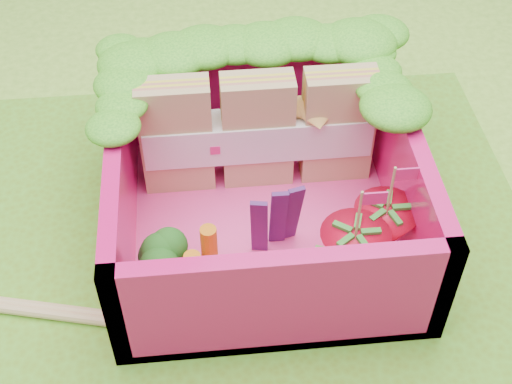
{
  "coord_description": "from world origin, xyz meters",
  "views": [
    {
      "loc": [
        -0.17,
        -1.94,
        2.5
      ],
      "look_at": [
        0.04,
        0.21,
        0.28
      ],
      "focal_mm": 50.0,
      "sensor_mm": 36.0,
      "label": 1
    }
  ],
  "objects": [
    {
      "name": "ground",
      "position": [
        0.0,
        0.0,
        0.0
      ],
      "size": [
        14.0,
        14.0,
        0.0
      ],
      "primitive_type": "plane",
      "color": "#74B533",
      "rests_on": "ground"
    },
    {
      "name": "placemat",
      "position": [
        0.0,
        0.0,
        0.01
      ],
      "size": [
        2.6,
        2.6,
        0.03
      ],
      "primitive_type": "cube",
      "color": "#68A224",
      "rests_on": "ground"
    },
    {
      "name": "bento_floor",
      "position": [
        0.07,
        0.21,
        0.06
      ],
      "size": [
        1.3,
        1.3,
        0.05
      ],
      "primitive_type": "cube",
      "color": "#F33E90",
      "rests_on": "placemat"
    },
    {
      "name": "bento_box",
      "position": [
        0.07,
        0.21,
        0.31
      ],
      "size": [
        1.3,
        1.3,
        0.55
      ],
      "color": "#E11269",
      "rests_on": "placemat"
    },
    {
      "name": "lettuce_ruffle",
      "position": [
        0.07,
        0.69,
        0.64
      ],
      "size": [
        1.43,
        0.83,
        0.11
      ],
      "color": "#1F8518",
      "rests_on": "bento_box"
    },
    {
      "name": "sandwich_stack",
      "position": [
        0.08,
        0.51,
        0.36
      ],
      "size": [
        1.07,
        0.18,
        0.58
      ],
      "color": "#A78358",
      "rests_on": "bento_floor"
    },
    {
      "name": "broccoli",
      "position": [
        -0.38,
        -0.1,
        0.26
      ],
      "size": [
        0.33,
        0.33,
        0.26
      ],
      "color": "#66AD53",
      "rests_on": "bento_floor"
    },
    {
      "name": "carrot_sticks",
      "position": [
        -0.21,
        -0.1,
        0.21
      ],
      "size": [
        0.14,
        0.17,
        0.27
      ],
      "color": "orange",
      "rests_on": "bento_floor"
    },
    {
      "name": "purple_wedges",
      "position": [
        0.11,
        0.05,
        0.27
      ],
      "size": [
        0.22,
        0.1,
        0.38
      ],
      "color": "#461751",
      "rests_on": "bento_floor"
    },
    {
      "name": "strawberry_left",
      "position": [
        0.4,
        -0.15,
        0.23
      ],
      "size": [
        0.29,
        0.29,
        0.53
      ],
      "color": "red",
      "rests_on": "bento_floor"
    },
    {
      "name": "strawberry_right",
      "position": [
        0.56,
        -0.02,
        0.22
      ],
      "size": [
        0.27,
        0.27,
        0.51
      ],
      "color": "red",
      "rests_on": "bento_floor"
    },
    {
      "name": "snap_peas",
      "position": [
        0.41,
        0.0,
        0.11
      ],
      "size": [
        0.58,
        0.52,
        0.05
      ],
      "color": "green",
      "rests_on": "bento_floor"
    }
  ]
}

